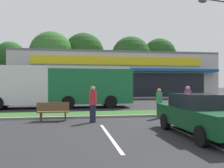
# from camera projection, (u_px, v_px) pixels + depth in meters

# --- Properties ---
(grass_median) EXTENTS (56.00, 2.20, 0.12)m
(grass_median) POSITION_uv_depth(u_px,v_px,m) (139.00, 113.00, 15.20)
(grass_median) COLOR #2D5B23
(grass_median) RESTS_ON ground_plane
(curb_lip) EXTENTS (56.00, 0.24, 0.12)m
(curb_lip) POSITION_uv_depth(u_px,v_px,m) (145.00, 116.00, 13.99)
(curb_lip) COLOR gray
(curb_lip) RESTS_ON ground_plane
(parking_stripe_0) EXTENTS (0.12, 4.80, 0.01)m
(parking_stripe_0) POSITION_uv_depth(u_px,v_px,m) (109.00, 136.00, 8.78)
(parking_stripe_0) COLOR silver
(parking_stripe_0) RESTS_ON ground_plane
(parking_stripe_1) EXTENTS (0.12, 4.80, 0.01)m
(parking_stripe_1) POSITION_uv_depth(u_px,v_px,m) (189.00, 135.00, 8.97)
(parking_stripe_1) COLOR silver
(parking_stripe_1) RESTS_ON ground_plane
(storefront_building) EXTENTS (27.62, 13.81, 6.23)m
(storefront_building) POSITION_uv_depth(u_px,v_px,m) (112.00, 76.00, 37.46)
(storefront_building) COLOR #BCB7AD
(storefront_building) RESTS_ON ground_plane
(tree_left) EXTENTS (5.73, 5.73, 9.65)m
(tree_left) POSITION_uv_depth(u_px,v_px,m) (10.00, 57.00, 44.74)
(tree_left) COLOR #473323
(tree_left) RESTS_ON ground_plane
(tree_mid_left) EXTENTS (7.62, 7.62, 11.10)m
(tree_mid_left) POSITION_uv_depth(u_px,v_px,m) (51.00, 53.00, 43.01)
(tree_mid_left) COLOR #473323
(tree_mid_left) RESTS_ON ground_plane
(tree_mid) EXTENTS (7.58, 7.58, 11.49)m
(tree_mid) POSITION_uv_depth(u_px,v_px,m) (84.00, 53.00, 46.08)
(tree_mid) COLOR #473323
(tree_mid) RESTS_ON ground_plane
(tree_mid_right) EXTENTS (7.03, 7.03, 10.47)m
(tree_mid_right) POSITION_uv_depth(u_px,v_px,m) (131.00, 56.00, 44.20)
(tree_mid_right) COLOR #473323
(tree_mid_right) RESTS_ON ground_plane
(tree_right) EXTENTS (6.57, 6.57, 10.99)m
(tree_right) POSITION_uv_depth(u_px,v_px,m) (159.00, 55.00, 48.83)
(tree_right) COLOR #473323
(tree_right) RESTS_ON ground_plane
(city_bus) EXTENTS (11.92, 2.92, 3.25)m
(city_bus) POSITION_uv_depth(u_px,v_px,m) (57.00, 85.00, 19.38)
(city_bus) COLOR #196638
(city_bus) RESTS_ON ground_plane
(bus_stop_bench) EXTENTS (1.60, 0.45, 0.95)m
(bus_stop_bench) POSITION_uv_depth(u_px,v_px,m) (53.00, 111.00, 12.44)
(bus_stop_bench) COLOR brown
(bus_stop_bench) RESTS_ON ground_plane
(car_0) EXTENTS (1.86, 4.64, 1.50)m
(car_0) POSITION_uv_depth(u_px,v_px,m) (201.00, 114.00, 8.87)
(car_0) COLOR #0C3F1E
(car_0) RESTS_ON ground_plane
(car_4) EXTENTS (4.45, 1.92, 1.45)m
(car_4) POSITION_uv_depth(u_px,v_px,m) (81.00, 95.00, 25.08)
(car_4) COLOR #B7B7BC
(car_4) RESTS_ON ground_plane
(pedestrian_by_pole) EXTENTS (0.36, 0.36, 1.77)m
(pedestrian_by_pole) POSITION_uv_depth(u_px,v_px,m) (188.00, 103.00, 12.54)
(pedestrian_by_pole) COLOR black
(pedestrian_by_pole) RESTS_ON ground_plane
(pedestrian_mid) EXTENTS (0.36, 0.36, 1.76)m
(pedestrian_mid) POSITION_uv_depth(u_px,v_px,m) (93.00, 104.00, 11.96)
(pedestrian_mid) COLOR #1E2338
(pedestrian_mid) RESTS_ON ground_plane
(pedestrian_far) EXTENTS (0.33, 0.33, 1.63)m
(pedestrian_far) POSITION_uv_depth(u_px,v_px,m) (159.00, 103.00, 13.43)
(pedestrian_far) COLOR #47423D
(pedestrian_far) RESTS_ON ground_plane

